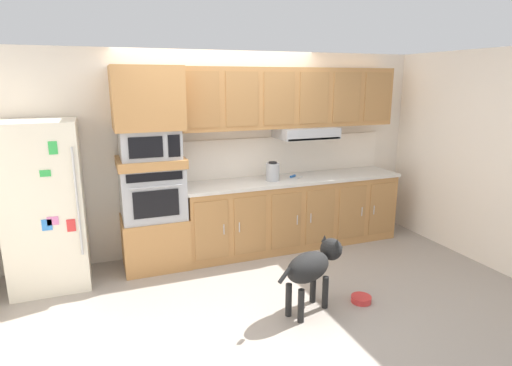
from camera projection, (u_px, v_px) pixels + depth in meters
ground_plane at (250, 279)px, 4.68m from camera, size 9.60×9.60×0.00m
back_kitchen_wall at (220, 152)px, 5.39m from camera, size 6.20×0.12×2.50m
side_panel_right at (456, 153)px, 5.35m from camera, size 0.12×7.10×2.50m
refrigerator at (45, 205)px, 4.38m from camera, size 0.76×0.73×1.76m
oven_base_cabinet at (155, 241)px, 4.97m from camera, size 0.74×0.62×0.60m
built_in_oven at (152, 192)px, 4.82m from camera, size 0.70×0.62×0.60m
appliance_mid_shelf at (151, 162)px, 4.74m from camera, size 0.74×0.62×0.10m
microwave at (149, 144)px, 4.69m from camera, size 0.64×0.54×0.32m
appliance_upper_cabinet at (147, 98)px, 4.57m from camera, size 0.74×0.62×0.68m
lower_cabinet_run at (293, 213)px, 5.55m from camera, size 2.85×0.63×0.88m
countertop_slab at (294, 179)px, 5.45m from camera, size 2.89×0.64×0.04m
backsplash_panel at (285, 155)px, 5.65m from camera, size 2.89×0.02×0.50m
upper_cabinet_with_hood at (292, 100)px, 5.32m from camera, size 2.85×0.48×0.88m
screwdriver at (293, 176)px, 5.46m from camera, size 0.16×0.17×0.03m
electric_kettle at (273, 172)px, 5.26m from camera, size 0.17×0.17×0.24m
dog at (313, 265)px, 3.97m from camera, size 0.88×0.48×0.66m
dog_food_bowl at (361, 299)px, 4.19m from camera, size 0.20×0.20×0.06m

